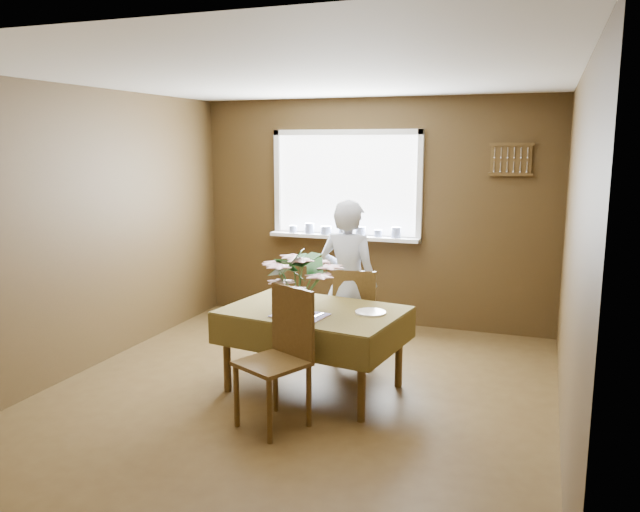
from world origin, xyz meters
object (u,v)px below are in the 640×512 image
(chair_near, at_px, (281,352))
(flower_bouquet, at_px, (298,277))
(chair_far, at_px, (356,312))
(seated_woman, at_px, (348,284))
(dining_table, at_px, (314,319))

(chair_near, xyz_separation_m, flower_bouquet, (-0.05, 0.45, 0.45))
(chair_near, distance_m, flower_bouquet, 0.64)
(chair_far, xyz_separation_m, seated_woman, (-0.06, -0.03, 0.27))
(chair_near, height_order, flower_bouquet, flower_bouquet)
(flower_bouquet, bearing_deg, seated_woman, 80.73)
(chair_near, distance_m, seated_woman, 1.34)
(dining_table, distance_m, chair_near, 0.68)
(chair_far, bearing_deg, flower_bouquet, 69.74)
(dining_table, height_order, chair_far, chair_far)
(flower_bouquet, bearing_deg, dining_table, 77.48)
(dining_table, relative_size, chair_far, 1.69)
(seated_woman, xyz_separation_m, flower_bouquet, (-0.14, -0.86, 0.22))
(chair_near, xyz_separation_m, seated_woman, (0.09, 1.31, 0.22))
(seated_woman, distance_m, flower_bouquet, 0.90)
(chair_far, distance_m, seated_woman, 0.28)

